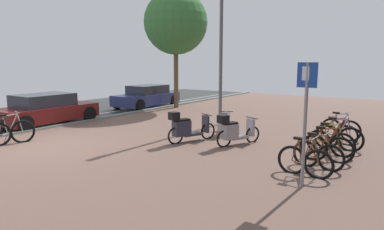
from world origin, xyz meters
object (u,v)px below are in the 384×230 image
Objects in this scene: bicycle_foreground at (9,131)px; bicycle_rack_03 at (330,143)px; bicycle_rack_02 at (327,148)px; scooter_near at (234,131)px; parked_car_near at (46,110)px; lamp_post at (221,39)px; bicycle_rack_00 at (305,161)px; street_tree at (176,23)px; scooter_far at (224,123)px; bicycle_rack_04 at (338,138)px; bicycle_rack_05 at (337,134)px; bicycle_rack_01 at (318,155)px; parked_car_far at (147,97)px; parking_sign at (305,112)px; bicycle_rack_06 at (340,129)px; scooter_mid at (187,128)px.

bicycle_foreground is 9.74m from bicycle_rack_03.
scooter_near is at bearing 176.09° from bicycle_rack_02.
parked_car_near is 0.63× the size of lamp_post.
bicycle_rack_03 reaches higher than bicycle_rack_00.
bicycle_rack_00 is at bearing -95.11° from bicycle_rack_02.
lamp_post is 0.98× the size of street_tree.
bicycle_rack_00 is 0.79× the size of scooter_far.
scooter_near is at bearing -155.38° from bicycle_rack_04.
bicycle_rack_00 is 3.67m from bicycle_rack_05.
scooter_far is at bearing 150.02° from bicycle_rack_01.
scooter_near is (-2.81, 0.19, 0.11)m from bicycle_rack_02.
scooter_near is at bearing 161.56° from bicycle_rack_01.
parked_car_near is at bearing -101.35° from street_tree.
bicycle_rack_05 is at bearing 37.72° from scooter_near.
parked_car_far reaches higher than scooter_near.
parked_car_far is 1.54× the size of parking_sign.
lamp_post is at bearing 154.33° from bicycle_rack_03.
bicycle_foreground is 0.56× the size of parking_sign.
parked_car_far reaches higher than bicycle_rack_06.
bicycle_rack_01 is at bearing -36.13° from street_tree.
street_tree is (-9.41, 7.68, 4.29)m from bicycle_rack_00.
bicycle_rack_03 is at bearing 13.58° from scooter_mid.
street_tree is (-9.51, 6.94, 4.30)m from bicycle_rack_01.
parked_car_far is (-7.16, 3.97, 0.19)m from scooter_far.
bicycle_rack_06 is at bearing 37.69° from bicycle_foreground.
bicycle_rack_01 is 2.93m from scooter_near.
bicycle_rack_01 is 1.95m from parking_sign.
bicycle_rack_01 is 4.47m from scooter_far.
bicycle_rack_02 is 0.34× the size of parked_car_near.
parked_car_near reaches higher than scooter_near.
bicycle_foreground is 3.52m from parked_car_near.
street_tree is at bearing 138.21° from scooter_near.
bicycle_rack_02 is 4.28m from scooter_mid.
scooter_mid is 4.86m from parking_sign.
bicycle_rack_01 is at bearing -29.98° from scooter_far.
scooter_far is 3.59m from lamp_post.
bicycle_rack_02 is 0.34× the size of parked_car_far.
scooter_mid reaches higher than scooter_near.
bicycle_foreground is at bearing -170.85° from parking_sign.
bicycle_foreground is 9.50m from bicycle_rack_02.
scooter_mid reaches higher than bicycle_rack_00.
bicycle_rack_02 reaches higher than bicycle_rack_06.
parked_car_far is at bearing 150.98° from scooter_far.
bicycle_rack_01 is at bearing -92.18° from bicycle_rack_02.
bicycle_rack_03 is 0.53× the size of parking_sign.
bicycle_rack_02 is 2.81m from scooter_near.
scooter_far is (0.37, 1.78, -0.07)m from scooter_mid.
bicycle_rack_00 is at bearing -16.03° from scooter_mid.
bicycle_rack_05 is 4.61m from parking_sign.
parked_car_near is 7.76m from lamp_post.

